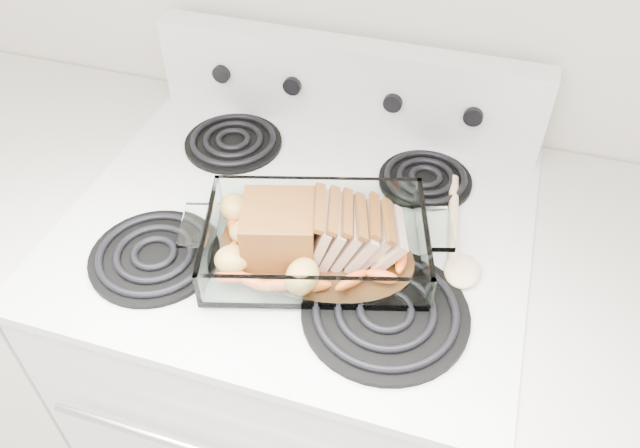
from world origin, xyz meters
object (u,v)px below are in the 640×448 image
(electric_range, at_px, (304,365))
(pork_roast, at_px, (307,229))
(baking_dish, at_px, (316,246))
(counter_left, at_px, (49,300))

(electric_range, distance_m, pork_roast, 0.52)
(pork_roast, bearing_deg, electric_range, 93.72)
(electric_range, xyz_separation_m, baking_dish, (0.06, -0.08, 0.48))
(counter_left, bearing_deg, baking_dish, -6.34)
(electric_range, height_order, pork_roast, electric_range)
(counter_left, relative_size, baking_dish, 2.70)
(baking_dish, height_order, pork_roast, pork_roast)
(counter_left, bearing_deg, electric_range, 0.10)
(counter_left, height_order, baking_dish, baking_dish)
(counter_left, xyz_separation_m, pork_roast, (0.71, -0.08, 0.53))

